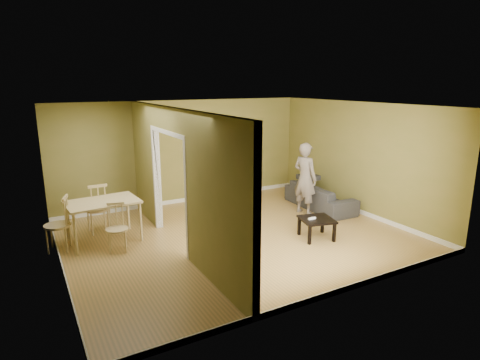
# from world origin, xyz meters

# --- Properties ---
(room_shell) EXTENTS (6.50, 6.50, 6.50)m
(room_shell) POSITION_xyz_m (0.00, 0.00, 1.30)
(room_shell) COLOR tan
(room_shell) RESTS_ON ground
(partition) EXTENTS (0.22, 5.50, 2.60)m
(partition) POSITION_xyz_m (-1.20, 0.00, 1.30)
(partition) COLOR olive
(partition) RESTS_ON ground
(wall_speaker) EXTENTS (0.10, 0.10, 0.10)m
(wall_speaker) POSITION_xyz_m (1.50, 2.69, 1.90)
(wall_speaker) COLOR black
(wall_speaker) RESTS_ON room_shell
(sofa) EXTENTS (2.05, 0.95, 0.77)m
(sofa) POSITION_xyz_m (2.70, 0.65, 0.38)
(sofa) COLOR black
(sofa) RESTS_ON ground
(person) EXTENTS (0.84, 0.73, 1.99)m
(person) POSITION_xyz_m (2.09, 0.49, 0.99)
(person) COLOR slate
(person) RESTS_ON ground
(bookshelf) EXTENTS (0.77, 0.34, 1.83)m
(bookshelf) POSITION_xyz_m (1.35, 2.60, 0.91)
(bookshelf) COLOR white
(bookshelf) RESTS_ON ground
(paper_box_navy_a) EXTENTS (0.43, 0.28, 0.22)m
(paper_box_navy_a) POSITION_xyz_m (1.38, 2.56, 0.50)
(paper_box_navy_a) COLOR navy
(paper_box_navy_a) RESTS_ON bookshelf
(paper_box_teal) EXTENTS (0.44, 0.29, 0.22)m
(paper_box_teal) POSITION_xyz_m (1.31, 2.56, 0.86)
(paper_box_teal) COLOR #17705D
(paper_box_teal) RESTS_ON bookshelf
(paper_box_navy_b) EXTENTS (0.41, 0.27, 0.21)m
(paper_box_navy_b) POSITION_xyz_m (1.36, 2.56, 1.21)
(paper_box_navy_b) COLOR navy
(paper_box_navy_b) RESTS_ON bookshelf
(coffee_table) EXTENTS (0.62, 0.62, 0.41)m
(coffee_table) POSITION_xyz_m (1.34, -0.87, 0.35)
(coffee_table) COLOR black
(coffee_table) RESTS_ON ground
(game_controller) EXTENTS (0.16, 0.04, 0.03)m
(game_controller) POSITION_xyz_m (1.23, -0.86, 0.43)
(game_controller) COLOR white
(game_controller) RESTS_ON coffee_table
(dining_table) EXTENTS (1.31, 0.87, 0.82)m
(dining_table) POSITION_xyz_m (-2.37, 1.01, 0.74)
(dining_table) COLOR tan
(dining_table) RESTS_ON ground
(chair_left) EXTENTS (0.59, 0.59, 1.03)m
(chair_left) POSITION_xyz_m (-3.19, 0.97, 0.51)
(chair_left) COLOR #D1B184
(chair_left) RESTS_ON ground
(chair_near) EXTENTS (0.50, 0.50, 0.89)m
(chair_near) POSITION_xyz_m (-2.25, 0.43, 0.44)
(chair_near) COLOR tan
(chair_near) RESTS_ON ground
(chair_far) EXTENTS (0.51, 0.51, 1.05)m
(chair_far) POSITION_xyz_m (-2.38, 1.60, 0.53)
(chair_far) COLOR tan
(chair_far) RESTS_ON ground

